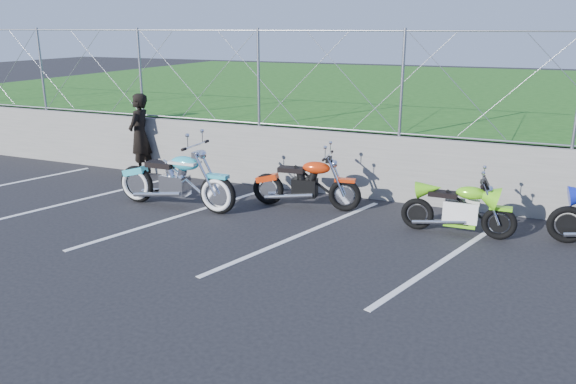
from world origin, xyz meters
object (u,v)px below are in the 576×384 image
at_px(cruiser_turquoise, 177,182).
at_px(sportbike_green, 459,211).
at_px(naked_orange, 307,185).
at_px(person_standing, 140,135).

xyz_separation_m(cruiser_turquoise, sportbike_green, (5.08, 0.63, -0.09)).
relative_size(naked_orange, person_standing, 1.12).
bearing_deg(person_standing, naked_orange, 69.47).
bearing_deg(naked_orange, person_standing, 163.05).
bearing_deg(sportbike_green, cruiser_turquoise, -174.42).
xyz_separation_m(sportbike_green, person_standing, (-7.27, 1.16, 0.53)).
relative_size(naked_orange, sportbike_green, 1.14).
distance_m(naked_orange, person_standing, 4.54).
bearing_deg(cruiser_turquoise, person_standing, 140.86).
bearing_deg(sportbike_green, naked_orange, 171.53).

